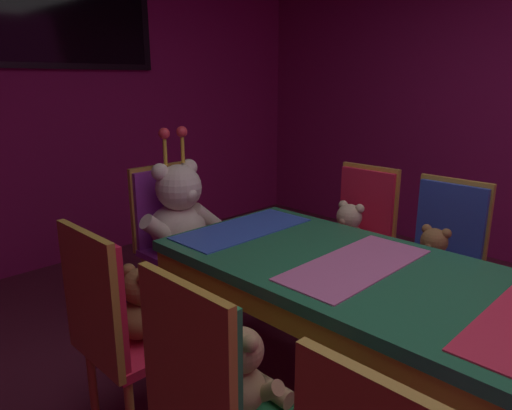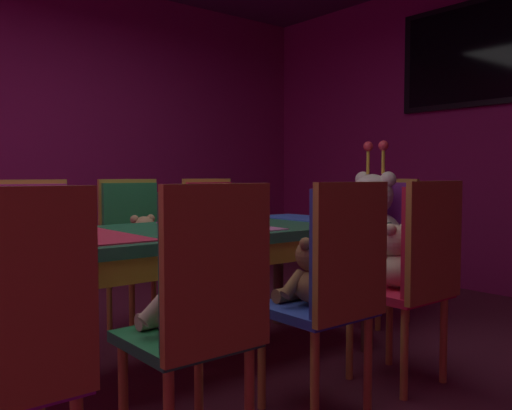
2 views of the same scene
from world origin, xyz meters
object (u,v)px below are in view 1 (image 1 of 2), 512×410
Objects in this scene: chair_left_3 at (111,319)px; wall_tv at (58,7)px; chair_left_2 at (208,391)px; teddy_left_3 at (143,307)px; teddy_right_2 at (432,257)px; chair_right_3 at (361,226)px; banquet_table at (433,311)px; throne_chair at (166,225)px; chair_right_2 at (444,248)px; teddy_left_2 at (243,374)px; teddy_right_3 at (348,231)px; king_teddy_bear at (181,214)px.

wall_tv is (0.86, 2.18, 1.45)m from chair_left_3.
chair_left_2 reaches higher than teddy_left_3.
teddy_right_2 is 0.58m from chair_right_3.
teddy_right_2 is (1.44, -0.59, -0.01)m from teddy_left_3.
chair_right_3 is (0.16, 0.56, 0.01)m from teddy_right_2.
banquet_table is 1.27m from chair_left_3.
chair_right_3 reaches higher than teddy_left_3.
teddy_left_3 is at bearing -22.41° from teddy_right_2.
throne_chair is (-0.88, 0.91, 0.00)m from chair_right_3.
chair_right_2 reaches higher than teddy_left_3.
teddy_left_3 is (0.16, 0.62, -0.00)m from chair_left_2.
teddy_left_2 is at bearing -26.00° from throne_chair.
king_teddy_bear reaches higher than teddy_right_3.
teddy_right_3 is 0.34× the size of throne_chair.
king_teddy_bear is (-0.74, 0.75, 0.11)m from teddy_right_3.
teddy_right_3 is at bearing -1.50° from teddy_left_3.
chair_right_2 is (1.74, 0.03, 0.00)m from chair_left_2.
banquet_table is 0.80m from teddy_right_2.
chair_left_3 is 2.92× the size of teddy_left_3.
wall_tv is at bearing -68.31° from chair_right_3.
teddy_left_2 is at bearing -104.57° from wall_tv.
wall_tv is (0.73, 2.80, 1.46)m from teddy_left_2.
chair_right_2 is at bearing 180.00° from teddy_right_2.
chair_right_3 reaches higher than teddy_left_2.
teddy_left_3 is 1.60m from chair_right_3.
chair_right_2 is 0.63× the size of wall_tv.
teddy_right_3 is (-0.13, 0.56, -0.00)m from chair_right_2.
teddy_left_2 is at bearing 1.05° from teddy_right_2.
chair_left_3 is 1.75m from chair_right_3.
throne_chair is (-0.72, 1.47, 0.01)m from teddy_right_2.
chair_left_2 is at bearing -107.31° from wall_tv.
king_teddy_bear is (0.00, 1.63, 0.05)m from banquet_table.
wall_tv is at bearing -72.65° from chair_right_2.
king_teddy_bear reaches higher than teddy_right_2.
wall_tv is at bearing 180.00° from throne_chair.
king_teddy_bear reaches higher than banquet_table.
chair_right_2 is (1.60, 0.03, 0.01)m from teddy_left_2.
teddy_right_3 reaches higher than banquet_table.
teddy_left_2 is at bearing 19.86° from chair_right_3.
chair_left_2 reaches higher than teddy_right_3.
chair_right_3 and throne_chair have the same top height.
teddy_left_3 is 0.43× the size of king_teddy_bear.
chair_left_3 is at bearing -1.25° from chair_right_3.
teddy_left_2 is 1.52m from king_teddy_bear.
throne_chair is at bearing -63.76° from teddy_right_2.
chair_left_2 is at bearing -33.29° from king_teddy_bear.
chair_left_3 and throne_chair have the same top height.
chair_right_3 is (1.75, -0.04, 0.00)m from chair_left_3.
throne_chair is at bearing 59.69° from chair_left_2.
teddy_right_3 is at bearing 21.67° from teddy_left_2.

